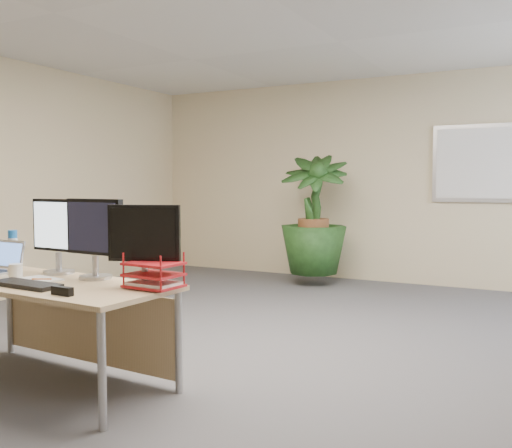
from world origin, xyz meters
The scene contains 17 objects.
floor centered at (0.00, 0.00, 0.00)m, with size 8.00×8.00×0.00m, color #4A4A4F.
back_wall centered at (0.00, 4.00, 1.35)m, with size 7.00×0.04×2.70m, color beige.
whiteboard centered at (1.20, 3.97, 1.55)m, with size 1.30×0.04×0.95m.
desk centered at (-0.93, -0.79, 0.53)m, with size 1.79×0.83×0.67m.
floor_plant centered at (-0.81, 3.34, 0.75)m, with size 0.84×0.84×1.50m, color #163513.
monitor_left centered at (-1.11, -0.61, 0.97)m, with size 0.47×0.21×0.52m.
monitor_right centered at (-0.73, -0.65, 0.98)m, with size 0.48×0.22×0.53m.
monitor_dark centered at (-0.27, -0.71, 0.96)m, with size 0.43×0.20×0.50m.
laptop centered at (-1.54, -0.75, 0.73)m, with size 0.32×0.28×0.22m.
keyboard centered at (-0.90, -1.07, 0.69)m, with size 0.49×0.16×0.03m, color black.
coffee_mug centered at (-1.20, -0.90, 0.72)m, with size 0.13×0.09×0.10m.
spiral_notebook centered at (-1.00, -0.89, 0.68)m, with size 0.28×0.21×0.01m, color white.
orange_pen centered at (-0.96, -0.89, 0.69)m, with size 0.01×0.01×0.13m, color #D35E17.
yellow_highlighter centered at (-0.79, -0.97, 0.68)m, with size 0.02×0.02×0.11m, color gold.
water_bottle centered at (-1.66, -0.54, 0.81)m, with size 0.07×0.07×0.28m.
letter_tray centered at (-0.17, -0.75, 0.74)m, with size 0.33×0.26×0.15m.
stapler centered at (-0.49, -1.16, 0.70)m, with size 0.15×0.04×0.05m, color black.
Camera 1 is at (1.95, -3.45, 1.30)m, focal length 40.00 mm.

